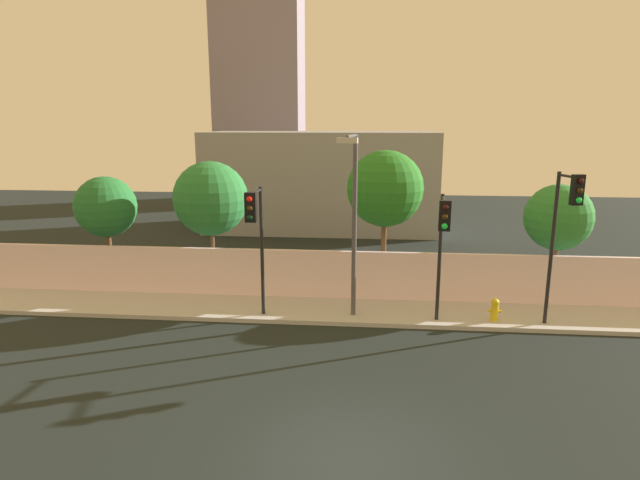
# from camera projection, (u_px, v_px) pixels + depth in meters

# --- Properties ---
(ground_plane) EXTENTS (80.00, 80.00, 0.00)m
(ground_plane) POSITION_uv_depth(u_px,v_px,m) (347.00, 460.00, 10.39)
(ground_plane) COLOR black
(sidewalk) EXTENTS (36.00, 2.40, 0.15)m
(sidewalk) POSITION_uv_depth(u_px,v_px,m) (357.00, 312.00, 18.34)
(sidewalk) COLOR #B5B5B5
(sidewalk) RESTS_ON ground
(perimeter_wall) EXTENTS (36.00, 0.18, 1.80)m
(perimeter_wall) POSITION_uv_depth(u_px,v_px,m) (358.00, 275.00, 19.38)
(perimeter_wall) COLOR silver
(perimeter_wall) RESTS_ON sidewalk
(traffic_light_left) EXTENTS (0.34, 1.76, 4.39)m
(traffic_light_left) POSITION_uv_depth(u_px,v_px,m) (256.00, 226.00, 16.46)
(traffic_light_left) COLOR black
(traffic_light_left) RESTS_ON sidewalk
(traffic_light_center) EXTENTS (0.47, 1.21, 4.96)m
(traffic_light_center) POSITION_uv_depth(u_px,v_px,m) (565.00, 218.00, 15.85)
(traffic_light_center) COLOR black
(traffic_light_center) RESTS_ON sidewalk
(traffic_light_right) EXTENTS (0.36, 1.73, 4.22)m
(traffic_light_right) POSITION_uv_depth(u_px,v_px,m) (442.00, 233.00, 15.97)
(traffic_light_right) COLOR black
(traffic_light_right) RESTS_ON sidewalk
(street_lamp_curbside) EXTENTS (0.62, 1.99, 6.08)m
(street_lamp_curbside) POSITION_uv_depth(u_px,v_px,m) (353.00, 211.00, 16.82)
(street_lamp_curbside) COLOR #4C4C51
(street_lamp_curbside) RESTS_ON sidewalk
(fire_hydrant) EXTENTS (0.44, 0.26, 0.76)m
(fire_hydrant) POSITION_uv_depth(u_px,v_px,m) (495.00, 309.00, 17.25)
(fire_hydrant) COLOR gold
(fire_hydrant) RESTS_ON sidewalk
(roadside_tree_leftmost) EXTENTS (2.46, 2.46, 4.49)m
(roadside_tree_leftmost) POSITION_uv_depth(u_px,v_px,m) (106.00, 207.00, 21.06)
(roadside_tree_leftmost) COLOR brown
(roadside_tree_leftmost) RESTS_ON ground
(roadside_tree_midleft) EXTENTS (2.94, 2.94, 5.13)m
(roadside_tree_midleft) POSITION_uv_depth(u_px,v_px,m) (211.00, 199.00, 20.58)
(roadside_tree_midleft) COLOR brown
(roadside_tree_midleft) RESTS_ON ground
(roadside_tree_midright) EXTENTS (2.92, 2.92, 5.59)m
(roadside_tree_midright) POSITION_uv_depth(u_px,v_px,m) (385.00, 189.00, 19.86)
(roadside_tree_midright) COLOR brown
(roadside_tree_midright) RESTS_ON ground
(roadside_tree_rightmost) EXTENTS (2.49, 2.49, 4.36)m
(roadside_tree_rightmost) POSITION_uv_depth(u_px,v_px,m) (558.00, 218.00, 19.51)
(roadside_tree_rightmost) COLOR brown
(roadside_tree_rightmost) RESTS_ON ground
(low_building_distant) EXTENTS (14.06, 6.00, 6.05)m
(low_building_distant) POSITION_uv_depth(u_px,v_px,m) (321.00, 181.00, 32.78)
(low_building_distant) COLOR gray
(low_building_distant) RESTS_ON ground
(tower_on_skyline) EXTENTS (7.04, 5.00, 29.66)m
(tower_on_skyline) POSITION_uv_depth(u_px,v_px,m) (258.00, 19.00, 42.42)
(tower_on_skyline) COLOR gray
(tower_on_skyline) RESTS_ON ground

